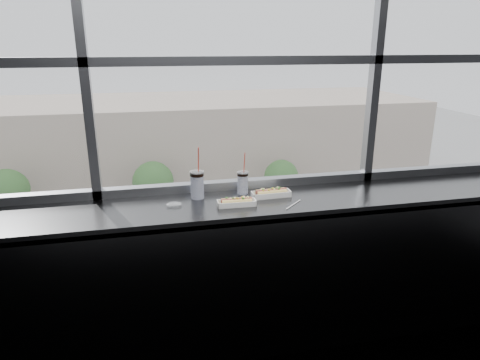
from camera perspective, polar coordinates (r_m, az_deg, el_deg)
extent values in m
plane|color=black|center=(3.36, 0.04, -9.95)|extent=(6.00, 0.00, 6.00)
plane|color=silver|center=(2.99, -0.04, 21.40)|extent=(6.00, 0.00, 6.00)
cube|color=#505050|center=(2.89, 1.22, -3.31)|extent=(6.00, 0.55, 0.06)
cube|color=#505050|center=(2.91, 2.37, -14.70)|extent=(6.00, 0.04, 1.04)
cube|color=white|center=(2.79, -0.46, -3.39)|extent=(0.26, 0.09, 0.01)
cube|color=white|center=(2.79, -0.46, -3.06)|extent=(0.26, 0.09, 0.03)
cylinder|color=#E3C064|center=(2.78, -0.46, -2.92)|extent=(0.20, 0.05, 0.04)
cylinder|color=brown|center=(2.78, -0.46, -2.70)|extent=(0.20, 0.04, 0.03)
cube|color=white|center=(2.96, 4.17, -2.19)|extent=(0.27, 0.10, 0.01)
cube|color=white|center=(2.95, 4.18, -1.86)|extent=(0.27, 0.10, 0.04)
cylinder|color=#E3C064|center=(2.95, 4.18, -1.71)|extent=(0.21, 0.05, 0.05)
cylinder|color=brown|center=(2.95, 4.19, -1.48)|extent=(0.22, 0.04, 0.03)
cylinder|color=white|center=(2.92, -5.73, -0.72)|extent=(0.09, 0.09, 0.18)
cylinder|color=black|center=(2.89, -5.78, 0.78)|extent=(0.09, 0.09, 0.02)
cylinder|color=silver|center=(2.89, -5.79, 1.06)|extent=(0.10, 0.10, 0.01)
cylinder|color=#EB4B37|center=(2.86, -5.57, 2.60)|extent=(0.01, 0.05, 0.19)
cylinder|color=white|center=(3.00, 0.35, -0.43)|extent=(0.07, 0.07, 0.15)
cylinder|color=black|center=(2.98, 0.36, 0.78)|extent=(0.08, 0.08, 0.02)
cylinder|color=silver|center=(2.97, 0.36, 1.01)|extent=(0.08, 0.08, 0.01)
cylinder|color=#EB4B37|center=(2.95, 0.58, 2.24)|extent=(0.01, 0.04, 0.16)
cylinder|color=white|center=(2.83, 7.14, -3.25)|extent=(0.15, 0.14, 0.01)
ellipsoid|color=silver|center=(2.82, -8.79, -3.20)|extent=(0.10, 0.07, 0.02)
plane|color=gray|center=(48.22, -11.20, 1.76)|extent=(120.00, 120.00, 0.00)
cube|color=black|center=(26.38, -9.61, -12.13)|extent=(80.00, 10.00, 0.06)
cube|color=gray|center=(33.56, -10.39, -5.39)|extent=(80.00, 6.00, 0.04)
cube|color=#BEAC9A|center=(41.91, -11.30, 4.98)|extent=(50.00, 14.00, 8.00)
imported|color=black|center=(23.20, -25.98, -15.62)|extent=(3.01, 5.90, 1.89)
imported|color=#2A2A2A|center=(30.57, -26.87, -7.42)|extent=(2.71, 6.04, 1.98)
imported|color=#9C4525|center=(29.59, -6.49, -6.32)|extent=(2.88, 6.04, 1.96)
imported|color=white|center=(23.43, 6.57, -13.18)|extent=(3.25, 6.32, 2.02)
imported|color=silver|center=(32.48, 13.53, -4.30)|extent=(2.86, 6.48, 2.13)
imported|color=#38358D|center=(26.29, 21.29, -10.64)|extent=(3.06, 6.42, 2.08)
imported|color=#66605B|center=(34.86, 7.47, -2.38)|extent=(0.97, 0.73, 2.18)
imported|color=#66605B|center=(32.45, -3.84, -4.06)|extent=(0.65, 0.86, 1.94)
imported|color=#66605B|center=(33.90, -19.22, -4.18)|extent=(0.61, 0.81, 1.83)
imported|color=#66605B|center=(33.57, -13.80, -3.85)|extent=(0.83, 0.63, 1.88)
cylinder|color=#47382B|center=(34.56, -28.14, -4.59)|extent=(0.23, 0.23, 2.31)
sphere|color=#447E37|center=(33.88, -28.66, -1.27)|extent=(3.08, 3.08, 3.08)
cylinder|color=#47382B|center=(33.14, -11.28, -3.65)|extent=(0.23, 0.23, 2.29)
sphere|color=#447E37|center=(32.44, -11.51, -0.21)|extent=(3.05, 3.05, 3.05)
cylinder|color=#47382B|center=(34.70, 5.44, -2.57)|extent=(0.21, 0.21, 2.07)
sphere|color=#447E37|center=(34.09, 5.53, 0.41)|extent=(2.75, 2.75, 2.75)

